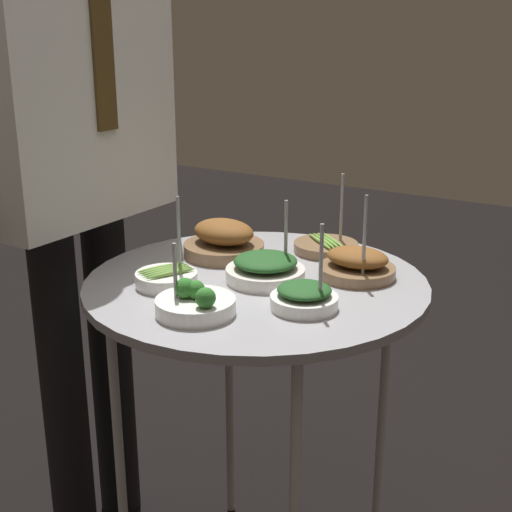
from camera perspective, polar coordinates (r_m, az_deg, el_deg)
serving_cart at (r=1.44m, az=-0.00°, el=-4.02°), size 0.68×0.68×0.77m
bowl_spinach_mid_left at (r=1.28m, az=3.89°, el=-3.30°), size 0.12×0.12×0.16m
bowl_spinach_front_center at (r=1.41m, az=0.77°, el=-1.02°), size 0.16×0.16×0.16m
bowl_asparagus_front_right at (r=1.39m, az=-7.16°, el=-1.73°), size 0.12×0.12×0.17m
bowl_roast_far_rim at (r=1.44m, az=8.11°, el=-0.70°), size 0.15×0.15×0.18m
bowl_roast_back_right at (r=1.56m, az=-2.59°, el=1.23°), size 0.18×0.18×0.08m
bowl_asparagus_mid_right at (r=1.60m, az=5.63°, el=0.80°), size 0.14×0.14×0.17m
bowl_broccoli_back_left at (r=1.25m, az=-4.75°, el=-3.83°), size 0.14×0.14×0.13m
waiter_figure at (r=1.63m, az=-14.92°, el=11.18°), size 0.62×0.23×1.69m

